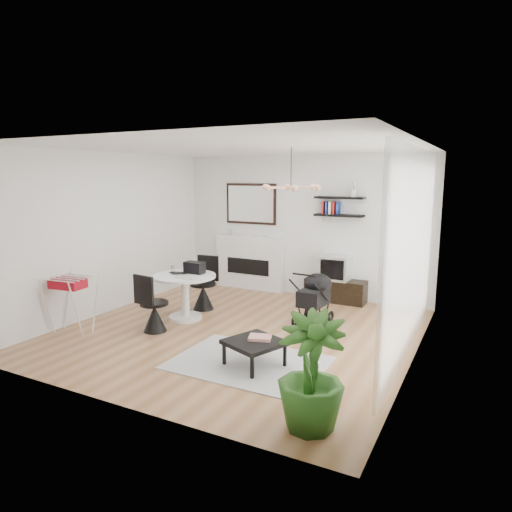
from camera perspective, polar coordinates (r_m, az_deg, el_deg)
The scene contains 25 objects.
floor at distance 6.95m, azimuth -2.24°, elevation -9.43°, with size 5.00×5.00×0.00m, color #8D5E36.
ceiling at distance 6.57m, azimuth -2.41°, elevation 13.38°, with size 5.00×5.00×0.00m, color white.
wall_back at distance 8.87m, azimuth 5.72°, elevation 3.73°, with size 5.00×5.00×0.00m, color white.
wall_left at distance 8.15m, azimuth -17.80°, elevation 2.75°, with size 5.00×5.00×0.00m, color white.
wall_right at distance 5.82m, azimuth 19.59°, elevation -0.10°, with size 5.00×5.00×0.00m, color white.
sheer_curtain at distance 6.03m, azimuth 18.92°, elevation 0.27°, with size 0.04×3.60×2.60m, color white.
fireplace at distance 9.35m, azimuth -0.80°, elevation -0.01°, with size 1.50×0.17×2.16m.
shelf_lower at distance 8.46m, azimuth 10.35°, elevation 5.02°, with size 0.90×0.25×0.04m, color black.
shelf_upper at distance 8.44m, azimuth 10.42°, elevation 7.19°, with size 0.90×0.25×0.04m, color black.
pendant_lamp at distance 6.51m, azimuth 4.38°, elevation 8.55°, with size 0.90×0.90×0.10m, color tan, non-canonical shape.
tv_console at distance 8.62m, azimuth 9.91°, elevation -4.26°, with size 1.11×0.39×0.42m, color black.
crt_tv at distance 8.53m, azimuth 9.92°, elevation -1.43°, with size 0.52×0.45×0.45m.
dining_table at distance 7.49m, azimuth -8.87°, elevation -4.24°, with size 1.01×1.01×0.73m.
laptop at distance 7.48m, azimuth -9.79°, elevation -2.21°, with size 0.32×0.20×0.03m, color black.
black_bag at distance 7.51m, azimuth -7.70°, elevation -1.45°, with size 0.32×0.19×0.19m, color black.
newspaper at distance 7.27m, azimuth -8.21°, elevation -2.59°, with size 0.36×0.30×0.01m, color silver.
drinking_glass at distance 7.71m, azimuth -10.35°, elevation -1.58°, with size 0.06×0.06×0.10m, color white.
chair_far at distance 8.06m, azimuth -6.55°, elevation -4.58°, with size 0.44×0.46×0.93m.
chair_near at distance 7.04m, azimuth -12.68°, elevation -7.02°, with size 0.43×0.45×0.89m.
drying_rack at distance 7.32m, azimuth -22.05°, elevation -5.50°, with size 0.63×0.59×0.85m.
stroller at distance 7.29m, azimuth 7.35°, elevation -5.46°, with size 0.49×0.75×0.88m.
rug at distance 5.86m, azimuth -0.96°, elevation -13.18°, with size 1.86×1.35×0.01m, color #ACACAC.
coffee_table at distance 5.67m, azimuth -0.20°, elevation -10.85°, with size 0.80×0.80×0.32m.
magazines at distance 5.70m, azimuth 0.50°, elevation -10.16°, with size 0.27×0.21×0.04m, color #C93A32.
potted_plant at distance 4.31m, azimuth 6.87°, elevation -14.21°, with size 0.62×0.62×1.10m, color #275819.
Camera 1 is at (3.25, -5.69, 2.32)m, focal length 32.00 mm.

